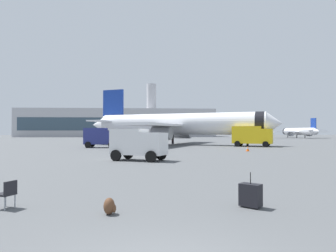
# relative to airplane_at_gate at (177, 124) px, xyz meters

# --- Properties ---
(airplane_at_gate) EXTENTS (33.76, 31.04, 10.50)m
(airplane_at_gate) POSITION_rel_airplane_at_gate_xyz_m (0.00, 0.00, 0.00)
(airplane_at_gate) COLOR white
(airplane_at_gate) RESTS_ON ground
(airplane_taxiing) EXTENTS (20.90, 23.19, 6.81)m
(airplane_taxiing) POSITION_rel_airplane_at_gate_xyz_m (49.19, 51.54, -1.28)
(airplane_taxiing) COLOR white
(airplane_taxiing) RESTS_ON ground
(service_truck) EXTENTS (4.93, 2.78, 2.90)m
(service_truck) POSITION_rel_airplane_at_gate_xyz_m (-12.21, -8.68, -2.05)
(service_truck) COLOR navy
(service_truck) RESTS_ON ground
(fuel_truck) EXTENTS (6.43, 4.91, 3.20)m
(fuel_truck) POSITION_rel_airplane_at_gate_xyz_m (11.02, -7.43, -1.88)
(fuel_truck) COLOR yellow
(fuel_truck) RESTS_ON ground
(cargo_van) EXTENTS (4.83, 3.75, 2.60)m
(cargo_van) POSITION_rel_airplane_at_gate_xyz_m (-6.11, -28.99, -2.21)
(cargo_van) COLOR white
(cargo_van) RESTS_ON ground
(safety_cone_near) EXTENTS (0.44, 0.44, 0.61)m
(safety_cone_near) POSITION_rel_airplane_at_gate_xyz_m (-7.07, -1.58, -3.36)
(safety_cone_near) COLOR #F2590C
(safety_cone_near) RESTS_ON ground
(safety_cone_mid) EXTENTS (0.44, 0.44, 0.60)m
(safety_cone_mid) POSITION_rel_airplane_at_gate_xyz_m (6.71, -18.22, -3.36)
(safety_cone_mid) COLOR #F2590C
(safety_cone_mid) RESTS_ON ground
(rolling_suitcase) EXTENTS (0.74, 0.73, 1.10)m
(rolling_suitcase) POSITION_rel_airplane_at_gate_xyz_m (-2.11, -44.57, -3.27)
(rolling_suitcase) COLOR black
(rolling_suitcase) RESTS_ON ground
(traveller_backpack) EXTENTS (0.36, 0.40, 0.48)m
(traveller_backpack) POSITION_rel_airplane_at_gate_xyz_m (-6.43, -45.08, -3.42)
(traveller_backpack) COLOR brown
(traveller_backpack) RESTS_ON ground
(gate_chair) EXTENTS (0.63, 0.63, 0.86)m
(gate_chair) POSITION_rel_airplane_at_gate_xyz_m (-9.68, -44.21, -3.16)
(gate_chair) COLOR black
(gate_chair) RESTS_ON ground
(terminal_building) EXTENTS (86.32, 19.85, 24.32)m
(terminal_building) POSITION_rel_airplane_at_gate_xyz_m (-18.49, 85.89, 2.63)
(terminal_building) COLOR #B2B2B7
(terminal_building) RESTS_ON ground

